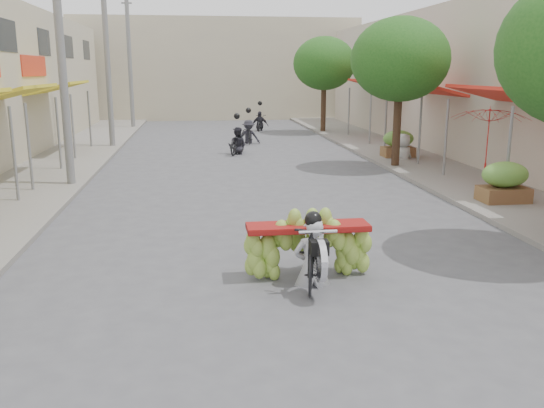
% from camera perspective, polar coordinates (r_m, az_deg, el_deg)
% --- Properties ---
extents(ground, '(120.00, 120.00, 0.00)m').
position_cam_1_polar(ground, '(6.79, 7.76, -17.43)').
color(ground, '#545458').
rests_on(ground, ground).
extents(sidewalk_left, '(4.00, 60.00, 0.12)m').
position_cam_1_polar(sidewalk_left, '(21.58, -21.83, 3.18)').
color(sidewalk_left, gray).
rests_on(sidewalk_left, ground).
extents(sidewalk_right, '(4.00, 60.00, 0.12)m').
position_cam_1_polar(sidewalk_right, '(22.61, 15.08, 4.08)').
color(sidewalk_right, gray).
rests_on(sidewalk_right, ground).
extents(far_building, '(20.00, 6.00, 7.00)m').
position_cam_1_polar(far_building, '(43.66, -5.48, 13.15)').
color(far_building, '#BBB094').
rests_on(far_building, ground).
extents(utility_pole_mid, '(0.60, 0.24, 8.00)m').
position_cam_1_polar(utility_pole_mid, '(18.04, -20.21, 14.22)').
color(utility_pole_mid, slate).
rests_on(utility_pole_mid, ground).
extents(utility_pole_far, '(0.60, 0.24, 8.00)m').
position_cam_1_polar(utility_pole_far, '(26.90, -16.02, 13.89)').
color(utility_pole_far, slate).
rests_on(utility_pole_far, ground).
extents(utility_pole_back, '(0.60, 0.24, 8.00)m').
position_cam_1_polar(utility_pole_back, '(35.83, -13.92, 13.69)').
color(utility_pole_back, slate).
rests_on(utility_pole_back, ground).
extents(street_tree_mid, '(3.40, 3.40, 5.25)m').
position_cam_1_polar(street_tree_mid, '(20.85, 12.58, 13.77)').
color(street_tree_mid, '#3A2719').
rests_on(street_tree_mid, ground).
extents(street_tree_far, '(3.40, 3.40, 5.25)m').
position_cam_1_polar(street_tree_far, '(32.40, 5.20, 13.68)').
color(street_tree_far, '#3A2719').
rests_on(street_tree_far, ground).
extents(produce_crate_mid, '(1.20, 0.88, 1.16)m').
position_cam_1_polar(produce_crate_mid, '(15.94, 22.06, 2.32)').
color(produce_crate_mid, brown).
rests_on(produce_crate_mid, ground).
extents(produce_crate_far, '(1.20, 0.88, 1.16)m').
position_cam_1_polar(produce_crate_far, '(23.16, 12.40, 6.06)').
color(produce_crate_far, brown).
rests_on(produce_crate_far, ground).
extents(banana_motorbike, '(2.20, 1.96, 2.10)m').
position_cam_1_polar(banana_motorbike, '(9.47, 3.83, -3.70)').
color(banana_motorbike, black).
rests_on(banana_motorbike, ground).
extents(market_umbrella, '(2.39, 2.39, 1.85)m').
position_cam_1_polar(market_umbrella, '(16.45, 20.89, 9.09)').
color(market_umbrella, '#A51816').
rests_on(market_umbrella, ground).
extents(pedestrian, '(1.08, 0.86, 1.92)m').
position_cam_1_polar(pedestrian, '(22.64, 12.95, 6.81)').
color(pedestrian, silver).
rests_on(pedestrian, ground).
extents(bg_motorbike_a, '(1.24, 1.90, 1.95)m').
position_cam_1_polar(bg_motorbike_a, '(24.24, -3.48, 6.68)').
color(bg_motorbike_a, black).
rests_on(bg_motorbike_a, ground).
extents(bg_motorbike_b, '(1.06, 1.60, 1.95)m').
position_cam_1_polar(bg_motorbike_b, '(27.67, -2.34, 7.77)').
color(bg_motorbike_b, black).
rests_on(bg_motorbike_b, ground).
extents(bg_motorbike_c, '(1.07, 1.66, 1.95)m').
position_cam_1_polar(bg_motorbike_c, '(33.63, -1.20, 8.63)').
color(bg_motorbike_c, black).
rests_on(bg_motorbike_c, ground).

